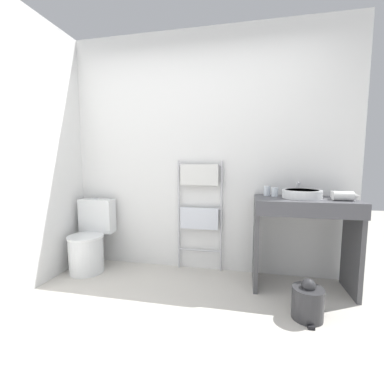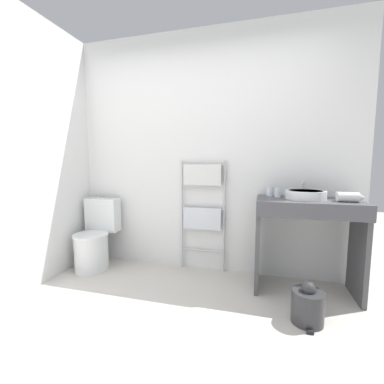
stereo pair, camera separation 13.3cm
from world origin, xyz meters
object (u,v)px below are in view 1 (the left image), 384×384
at_px(cup_near_wall, 267,191).
at_px(hair_dryer, 344,196).
at_px(cup_near_edge, 275,192).
at_px(towel_radiator, 199,201).
at_px(toilet, 90,242).
at_px(sink_basin, 302,194).
at_px(trash_bin, 308,302).

bearing_deg(cup_near_wall, hair_dryer, -18.75).
xyz_separation_m(cup_near_wall, cup_near_edge, (0.07, -0.05, -0.00)).
bearing_deg(towel_radiator, toilet, -168.93).
bearing_deg(cup_near_edge, sink_basin, -17.24).
bearing_deg(towel_radiator, trash_bin, -36.27).
relative_size(towel_radiator, cup_near_edge, 13.80).
relative_size(toilet, trash_bin, 2.48).
distance_m(cup_near_wall, trash_bin, 1.07).
height_order(toilet, cup_near_edge, cup_near_edge).
bearing_deg(toilet, sink_basin, 1.13).
bearing_deg(cup_near_wall, cup_near_edge, -37.05).
height_order(toilet, cup_near_wall, cup_near_wall).
xyz_separation_m(toilet, towel_radiator, (1.22, 0.24, 0.47)).
height_order(sink_basin, cup_near_wall, cup_near_wall).
bearing_deg(hair_dryer, cup_near_wall, 161.25).
bearing_deg(toilet, cup_near_edge, 3.37).
relative_size(hair_dryer, trash_bin, 0.68).
xyz_separation_m(toilet, trash_bin, (2.21, -0.49, -0.19)).
xyz_separation_m(sink_basin, trash_bin, (-0.03, -0.53, -0.79)).
relative_size(cup_near_wall, trash_bin, 0.30).
distance_m(toilet, cup_near_edge, 2.09).
distance_m(towel_radiator, cup_near_wall, 0.73).
bearing_deg(toilet, trash_bin, -12.49).
height_order(toilet, sink_basin, sink_basin).
xyz_separation_m(towel_radiator, sink_basin, (1.02, -0.19, 0.13)).
bearing_deg(trash_bin, cup_near_wall, 113.02).
xyz_separation_m(towel_radiator, cup_near_edge, (0.78, -0.12, 0.13)).
xyz_separation_m(sink_basin, cup_near_edge, (-0.24, 0.07, 0.00)).
distance_m(towel_radiator, hair_dryer, 1.38).
bearing_deg(sink_basin, towel_radiator, 169.21).
relative_size(sink_basin, cup_near_edge, 3.99).
bearing_deg(sink_basin, cup_near_wall, 157.58).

